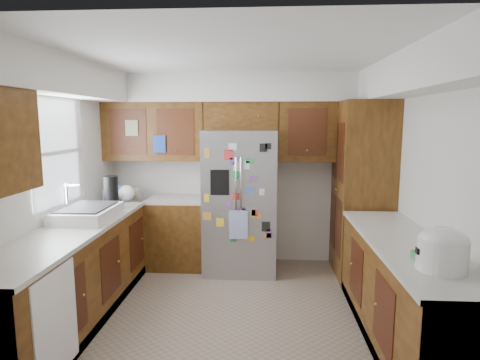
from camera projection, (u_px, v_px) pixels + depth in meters
name	position (u px, v px, depth m)	size (l,w,h in m)	color
floor	(233.00, 313.00, 4.04)	(3.60, 3.60, 0.00)	gray
room_shell	(225.00, 130.00, 4.13)	(3.64, 3.24, 2.52)	silver
left_counter_run	(100.00, 268.00, 4.08)	(1.36, 3.20, 0.92)	#3B240B
right_counter_run	(404.00, 298.00, 3.41)	(0.63, 2.25, 0.92)	#3B240B
pantry	(362.00, 190.00, 4.92)	(0.60, 0.90, 2.15)	#3B240B
fridge	(240.00, 201.00, 5.09)	(0.90, 0.79, 1.80)	#98979C
bridge_cabinet	(242.00, 116.00, 5.16)	(0.96, 0.34, 0.35)	#3B240B
fridge_top_items	(237.00, 92.00, 5.11)	(0.93, 0.33, 0.28)	#1533A8
sink_assembly	(87.00, 213.00, 4.08)	(0.52, 0.70, 0.37)	white
left_counter_clutter	(117.00, 194.00, 4.78)	(0.32, 0.83, 0.38)	black
rice_cooker	(443.00, 248.00, 2.68)	(0.33, 0.33, 0.29)	white
paper_towel	(440.00, 248.00, 2.73)	(0.12, 0.12, 0.28)	white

